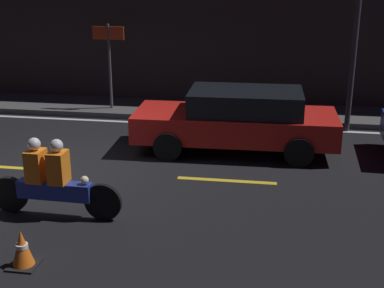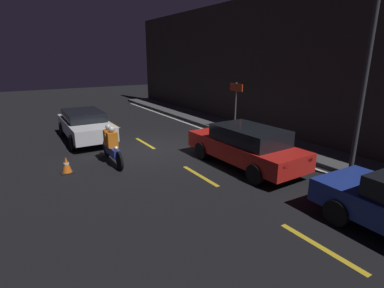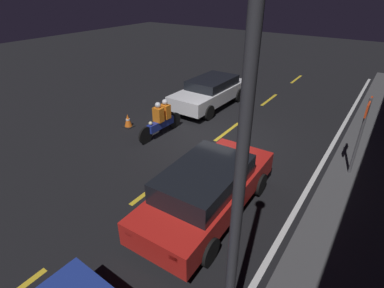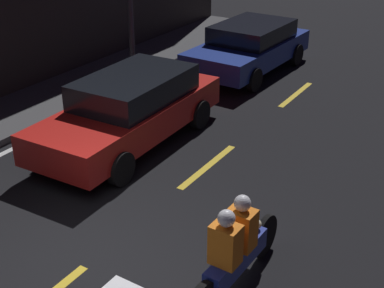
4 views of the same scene
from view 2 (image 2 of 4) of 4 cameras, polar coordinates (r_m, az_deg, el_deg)
ground_plane at (r=12.75m, az=-7.17°, el=-0.93°), size 56.00×56.00×0.00m
raised_curb at (r=15.40m, az=9.85°, el=2.27°), size 28.00×1.93×0.15m
building_front at (r=15.72m, az=13.58°, el=14.28°), size 28.00×0.30×6.62m
lane_dash_a at (r=22.01m, az=-18.32°, el=5.71°), size 2.00×0.14×0.01m
lane_dash_b at (r=17.75m, az=-14.73°, el=3.59°), size 2.00×0.14×0.01m
lane_dash_c at (r=13.63m, az=-8.95°, el=0.15°), size 2.00×0.14×0.01m
lane_dash_d at (r=9.86m, az=1.53°, el=-6.06°), size 2.00×0.14×0.01m
lane_dash_e at (r=7.01m, az=23.29°, el=-17.58°), size 2.00×0.14×0.01m
lane_solid_kerb at (r=14.66m, az=6.29°, el=1.40°), size 25.20×0.14×0.01m
sedan_white at (r=14.77m, az=-19.71°, el=3.58°), size 4.53×1.94×1.34m
taxi_red at (r=10.64m, az=10.13°, el=-0.24°), size 4.62×1.94×1.44m
motorcycle at (r=11.28m, az=-15.10°, el=-0.24°), size 2.36×0.38×1.39m
traffic_cone_near at (r=10.85m, az=-22.79°, el=-3.73°), size 0.41×0.41×0.56m
shop_sign at (r=15.06m, az=8.36°, el=8.87°), size 0.90×0.08×2.40m
street_lamp at (r=10.15m, az=30.18°, el=11.23°), size 0.28×0.28×5.76m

